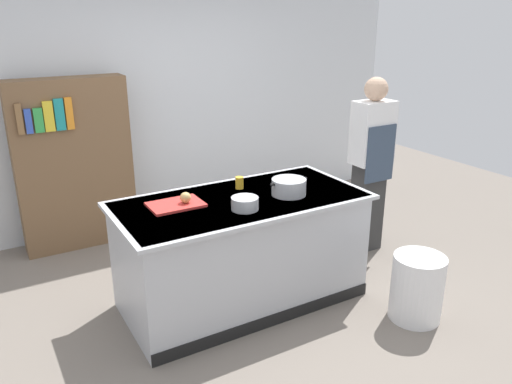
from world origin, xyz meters
TOP-DOWN VIEW (x-y plane):
  - ground_plane at (0.00, 0.00)m, footprint 10.00×10.00m
  - back_wall at (0.00, 2.10)m, footprint 6.40×0.12m
  - counter_island at (0.00, -0.00)m, footprint 1.98×0.98m
  - cutting_board at (-0.50, 0.11)m, footprint 0.40×0.28m
  - onion at (-0.43, 0.09)m, footprint 0.08×0.08m
  - stock_pot at (0.37, -0.11)m, footprint 0.34×0.28m
  - mixing_bowl at (-0.08, -0.21)m, footprint 0.20×0.20m
  - juice_cup at (0.11, 0.22)m, footprint 0.07×0.07m
  - trash_bin at (1.04, -0.92)m, footprint 0.40×0.40m
  - person_chef at (1.56, 0.24)m, footprint 0.38×0.25m
  - bookshelf at (-0.90, 1.80)m, footprint 1.10×0.31m

SIDE VIEW (x-z plane):
  - ground_plane at x=0.00m, z-range 0.00..0.00m
  - trash_bin at x=1.04m, z-range 0.00..0.53m
  - counter_island at x=0.00m, z-range 0.02..0.92m
  - bookshelf at x=-0.90m, z-range 0.00..1.70m
  - cutting_board at x=-0.50m, z-range 0.90..0.92m
  - person_chef at x=1.56m, z-range 0.05..1.77m
  - mixing_bowl at x=-0.08m, z-range 0.90..0.99m
  - juice_cup at x=0.11m, z-range 0.90..1.00m
  - onion at x=-0.43m, z-range 0.92..1.00m
  - stock_pot at x=0.37m, z-range 0.90..1.03m
  - back_wall at x=0.00m, z-range 0.00..3.00m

